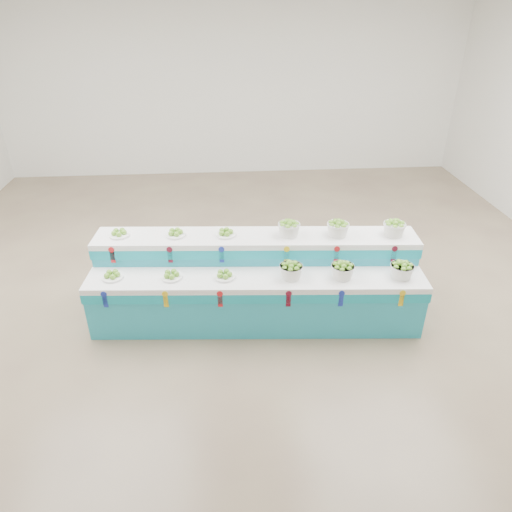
# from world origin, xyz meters

# --- Properties ---
(ground) EXTENTS (10.00, 10.00, 0.00)m
(ground) POSITION_xyz_m (0.00, 0.00, 0.00)
(ground) COLOR brown
(ground) RESTS_ON ground
(back_wall) EXTENTS (10.00, 0.00, 10.00)m
(back_wall) POSITION_xyz_m (0.00, 5.00, 2.00)
(back_wall) COLOR silver
(back_wall) RESTS_ON ground
(display_stand) EXTENTS (4.08, 1.31, 1.02)m
(display_stand) POSITION_xyz_m (0.07, -0.56, 0.51)
(display_stand) COLOR #259EB8
(display_stand) RESTS_ON ground
(plate_lower_left) EXTENTS (0.27, 0.27, 0.09)m
(plate_lower_left) POSITION_xyz_m (-1.63, -0.69, 0.77)
(plate_lower_left) COLOR white
(plate_lower_left) RESTS_ON display_stand
(plate_lower_mid) EXTENTS (0.27, 0.27, 0.09)m
(plate_lower_mid) POSITION_xyz_m (-0.94, -0.74, 0.77)
(plate_lower_mid) COLOR white
(plate_lower_mid) RESTS_ON display_stand
(plate_lower_right) EXTENTS (0.27, 0.27, 0.09)m
(plate_lower_right) POSITION_xyz_m (-0.32, -0.78, 0.77)
(plate_lower_right) COLOR white
(plate_lower_right) RESTS_ON display_stand
(basket_lower_left) EXTENTS (0.29, 0.29, 0.20)m
(basket_lower_left) POSITION_xyz_m (0.46, -0.84, 0.82)
(basket_lower_left) COLOR silver
(basket_lower_left) RESTS_ON display_stand
(basket_lower_mid) EXTENTS (0.29, 0.29, 0.20)m
(basket_lower_mid) POSITION_xyz_m (1.06, -0.88, 0.82)
(basket_lower_mid) COLOR silver
(basket_lower_mid) RESTS_ON display_stand
(basket_lower_right) EXTENTS (0.29, 0.29, 0.20)m
(basket_lower_right) POSITION_xyz_m (1.75, -0.93, 0.82)
(basket_lower_right) COLOR silver
(basket_lower_right) RESTS_ON display_stand
(plate_upper_left) EXTENTS (0.27, 0.27, 0.09)m
(plate_upper_left) POSITION_xyz_m (-1.59, -0.20, 1.07)
(plate_upper_left) COLOR white
(plate_upper_left) RESTS_ON display_stand
(plate_upper_mid) EXTENTS (0.27, 0.27, 0.09)m
(plate_upper_mid) POSITION_xyz_m (-0.90, -0.24, 1.07)
(plate_upper_mid) COLOR white
(plate_upper_mid) RESTS_ON display_stand
(plate_upper_right) EXTENTS (0.27, 0.27, 0.09)m
(plate_upper_right) POSITION_xyz_m (-0.28, -0.29, 1.07)
(plate_upper_right) COLOR white
(plate_upper_right) RESTS_ON display_stand
(basket_upper_left) EXTENTS (0.29, 0.29, 0.20)m
(basket_upper_left) POSITION_xyz_m (0.49, -0.34, 1.12)
(basket_upper_left) COLOR silver
(basket_upper_left) RESTS_ON display_stand
(basket_upper_mid) EXTENTS (0.29, 0.29, 0.20)m
(basket_upper_mid) POSITION_xyz_m (1.09, -0.39, 1.12)
(basket_upper_mid) COLOR silver
(basket_upper_mid) RESTS_ON display_stand
(basket_upper_right) EXTENTS (0.29, 0.29, 0.20)m
(basket_upper_right) POSITION_xyz_m (1.78, -0.43, 1.12)
(basket_upper_right) COLOR silver
(basket_upper_right) RESTS_ON display_stand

